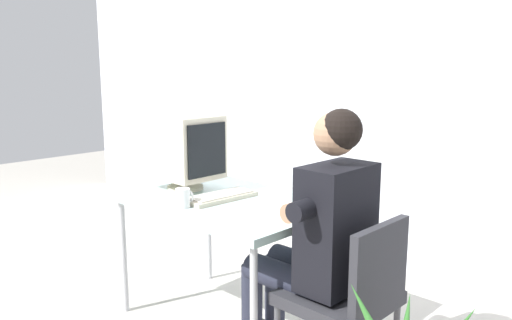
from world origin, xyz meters
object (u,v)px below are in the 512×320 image
object	(u,v)px
keyboard	(221,197)
desk_mug	(183,198)
person_seated	(316,235)
desk	(226,207)
office_chair	(350,292)
crt_monitor	(185,147)

from	to	relation	value
keyboard	desk_mug	size ratio (longest dim) A/B	4.24
keyboard	person_seated	xyz separation A→B (m)	(0.67, -0.01, -0.06)
desk	person_seated	size ratio (longest dim) A/B	0.93
keyboard	desk_mug	distance (m)	0.25
keyboard	office_chair	xyz separation A→B (m)	(0.87, -0.01, -0.29)
desk	keyboard	world-z (taller)	keyboard
desk	desk_mug	size ratio (longest dim) A/B	12.01
desk	office_chair	size ratio (longest dim) A/B	1.46
person_seated	keyboard	bearing A→B (deg)	179.48
crt_monitor	desk_mug	distance (m)	0.45
desk_mug	person_seated	bearing A→B (deg)	18.62
keyboard	person_seated	distance (m)	0.68
desk	keyboard	size ratio (longest dim) A/B	2.83
office_chair	person_seated	distance (m)	0.30
desk	keyboard	xyz separation A→B (m)	(0.00, -0.04, 0.07)
desk	desk_mug	world-z (taller)	desk_mug
crt_monitor	desk_mug	size ratio (longest dim) A/B	4.42
person_seated	desk_mug	distance (m)	0.75
office_chair	crt_monitor	bearing A→B (deg)	178.96
person_seated	desk	bearing A→B (deg)	176.11
desk	office_chair	xyz separation A→B (m)	(0.87, -0.05, -0.22)
crt_monitor	person_seated	size ratio (longest dim) A/B	0.34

